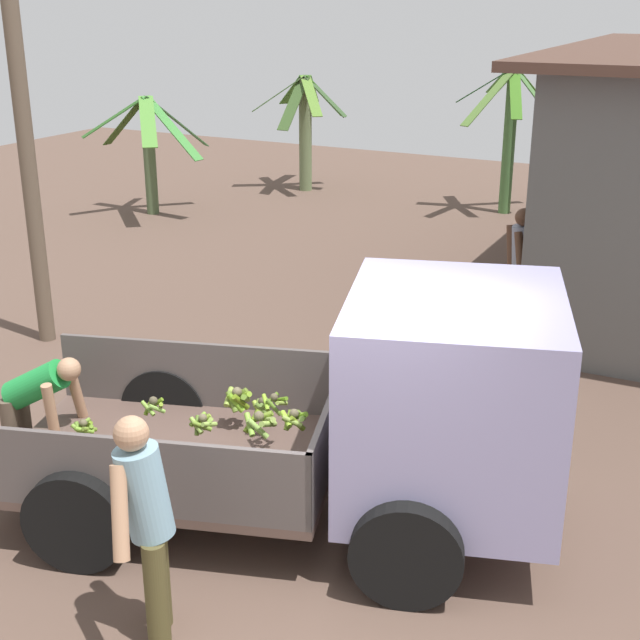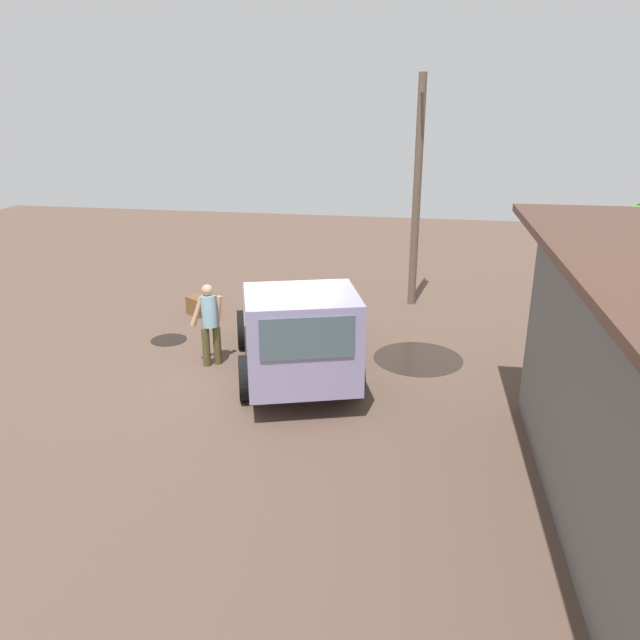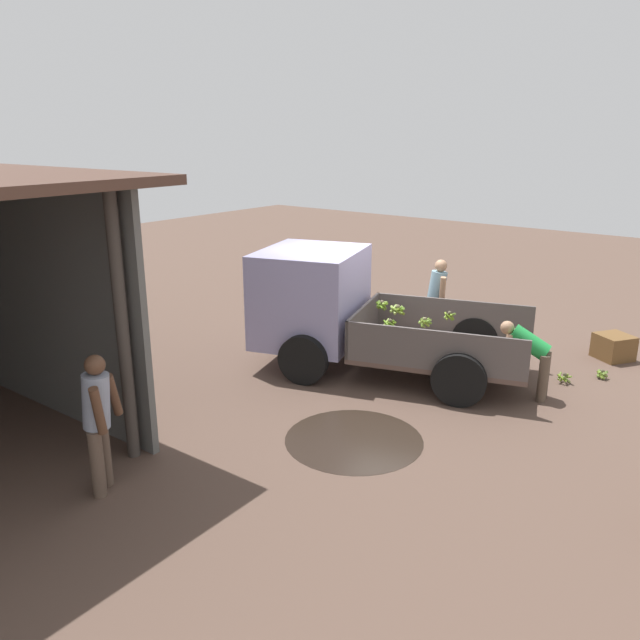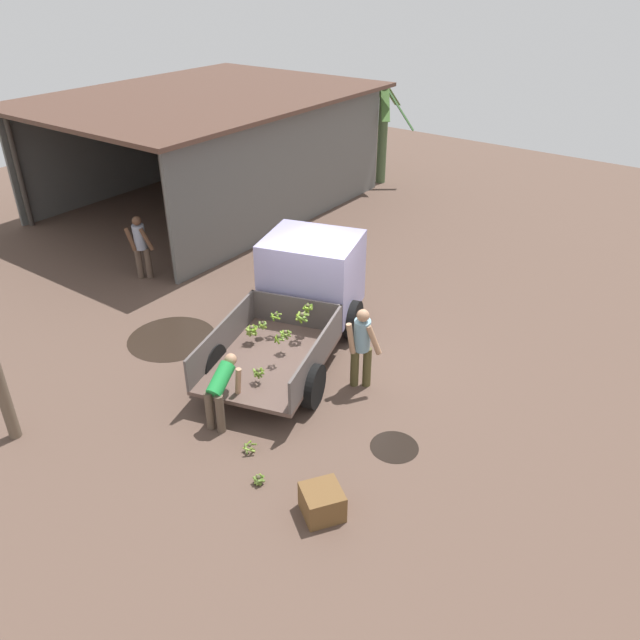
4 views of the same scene
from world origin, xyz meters
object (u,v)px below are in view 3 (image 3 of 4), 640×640
Objects in this scene: banana_bunch_on_ground_0 at (602,374)px; wooden_crate_0 at (614,347)px; banana_bunch_on_ground_1 at (564,377)px; person_worker_loading at (530,353)px; person_bystander_near_shed at (99,417)px; cargo_truck at (331,305)px; person_foreground_visitor at (436,298)px.

wooden_crate_0 is (0.11, -1.16, 0.14)m from banana_bunch_on_ground_0.
wooden_crate_0 is at bearing -100.87° from banana_bunch_on_ground_1.
person_worker_loading is 2.10× the size of wooden_crate_0.
cargo_truck is at bearing 56.86° from person_bystander_near_shed.
cargo_truck is 2.32m from person_foreground_visitor.
person_foreground_visitor is 2.99× the size of wooden_crate_0.
person_worker_loading is 0.71× the size of person_bystander_near_shed.
wooden_crate_0 is (-0.65, -2.67, -0.50)m from person_worker_loading.
person_worker_loading is at bearing 24.94° from person_bystander_near_shed.
banana_bunch_on_ground_0 is (-3.69, -7.21, -0.85)m from person_bystander_near_shed.
person_worker_loading is 1.15m from banana_bunch_on_ground_1.
banana_bunch_on_ground_1 is at bearing 79.13° from wooden_crate_0.
person_bystander_near_shed is at bearing 62.91° from banana_bunch_on_ground_0.
cargo_truck is 8.76× the size of wooden_crate_0.
person_bystander_near_shed is at bearing 63.89° from banana_bunch_on_ground_1.
person_foreground_visitor is 8.76× the size of banana_bunch_on_ground_0.
cargo_truck reaches higher than banana_bunch_on_ground_1.
person_bystander_near_shed is at bearing 66.86° from wooden_crate_0.
banana_bunch_on_ground_1 is at bearing 26.01° from person_bystander_near_shed.
person_foreground_visitor reaches higher than person_bystander_near_shed.
person_foreground_visitor is at bearing -42.65° from person_worker_loading.
person_worker_loading is 6.16× the size of banana_bunch_on_ground_0.
banana_bunch_on_ground_0 is at bearing -31.92° from person_foreground_visitor.
cargo_truck reaches higher than wooden_crate_0.
banana_bunch_on_ground_1 is 1.80m from wooden_crate_0.
banana_bunch_on_ground_0 is at bearing -126.75° from banana_bunch_on_ground_1.
banana_bunch_on_ground_1 is at bearing -173.42° from cargo_truck.
person_foreground_visitor is at bearing 47.39° from person_bystander_near_shed.
person_worker_loading reaches higher than banana_bunch_on_ground_0.
cargo_truck reaches higher than person_foreground_visitor.
person_worker_loading is at bearing 76.30° from wooden_crate_0.
banana_bunch_on_ground_1 is (-2.66, 0.44, -0.84)m from person_foreground_visitor.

